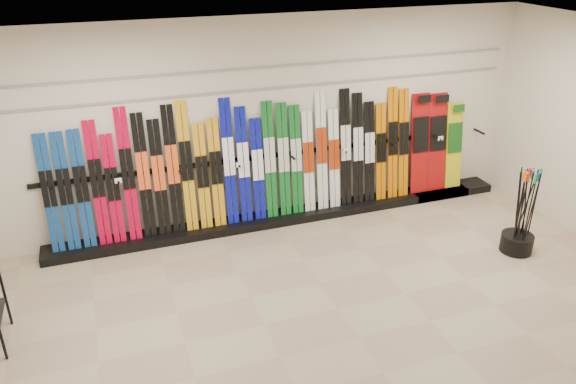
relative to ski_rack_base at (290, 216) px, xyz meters
name	(u,v)px	position (x,y,z in m)	size (l,w,h in m)	color
floor	(337,309)	(-0.22, -2.28, -0.06)	(8.00, 8.00, 0.00)	gray
back_wall	(270,122)	(-0.22, 0.22, 1.44)	(8.00, 8.00, 0.00)	beige
ceiling	(349,47)	(-0.22, -2.28, 2.94)	(8.00, 8.00, 0.00)	silver
ski_rack_base	(290,216)	(0.00, 0.00, 0.00)	(8.00, 0.40, 0.12)	black
skis	(244,166)	(-0.67, 0.07, 0.89)	(5.37, 0.29, 1.83)	navy
snowboards	(436,144)	(2.52, 0.08, 0.82)	(0.94, 0.25, 1.60)	#990C0C
pole_bin	(517,243)	(2.61, -1.91, 0.07)	(0.43, 0.43, 0.25)	black
ski_poles	(523,212)	(2.61, -1.92, 0.55)	(0.35, 0.29, 1.18)	black
slatwall_rail_0	(270,88)	(-0.22, 0.20, 1.94)	(7.60, 0.02, 0.03)	gray
slatwall_rail_1	(269,67)	(-0.22, 0.20, 2.24)	(7.60, 0.02, 0.03)	gray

